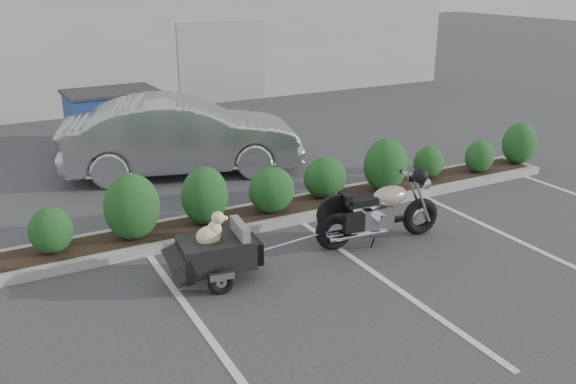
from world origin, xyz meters
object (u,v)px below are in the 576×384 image
pet_trailer (215,252)px  sedan (182,136)px  dumpster (113,119)px  motorcycle (379,213)px

pet_trailer → sedan: 5.06m
sedan → dumpster: sedan is taller
sedan → motorcycle: bearing=-146.7°
motorcycle → sedan: size_ratio=0.44×
motorcycle → dumpster: 8.02m
dumpster → sedan: bearing=-75.2°
motorcycle → dumpster: size_ratio=1.00×
sedan → pet_trailer: bearing=-178.3°
pet_trailer → sedan: (1.22, 4.89, 0.37)m
dumpster → pet_trailer: bearing=-95.1°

